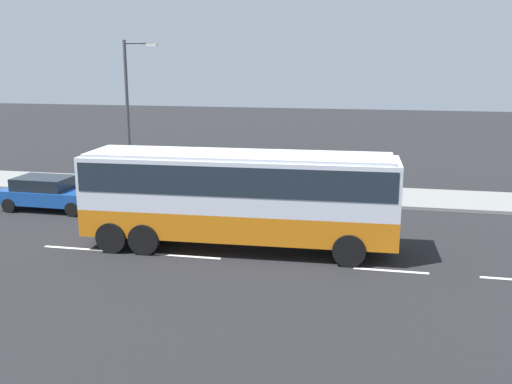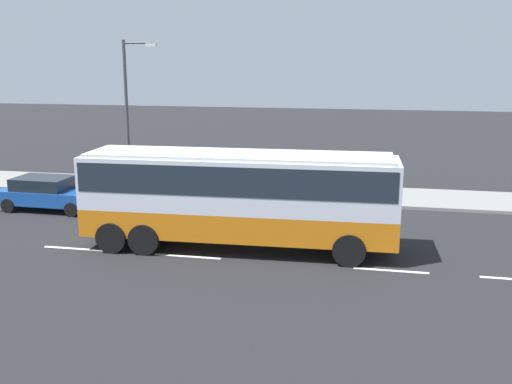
% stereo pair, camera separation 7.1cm
% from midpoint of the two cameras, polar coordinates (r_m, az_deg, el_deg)
% --- Properties ---
extents(ground_plane, '(120.00, 120.00, 0.00)m').
position_cam_midpoint_polar(ground_plane, '(22.38, -4.60, -4.58)').
color(ground_plane, black).
extents(sidewalk_curb, '(80.00, 4.00, 0.15)m').
position_cam_midpoint_polar(sidewalk_curb, '(29.89, -0.34, 0.10)').
color(sidewalk_curb, gray).
rests_on(sidewalk_curb, ground_plane).
extents(lane_centreline, '(42.26, 0.16, 0.01)m').
position_cam_midpoint_polar(lane_centreline, '(19.65, 4.74, -7.09)').
color(lane_centreline, white).
rests_on(lane_centreline, ground_plane).
extents(coach_bus, '(11.18, 3.00, 3.49)m').
position_cam_midpoint_polar(coach_bus, '(20.62, -1.83, 0.17)').
color(coach_bus, orange).
rests_on(coach_bus, ground_plane).
extents(car_blue_saloon, '(4.45, 2.08, 1.49)m').
position_cam_midpoint_polar(car_blue_saloon, '(28.01, -19.73, -0.05)').
color(car_blue_saloon, '#194799').
rests_on(car_blue_saloon, ground_plane).
extents(pedestrian_near_curb, '(0.32, 0.32, 1.68)m').
position_cam_midpoint_polar(pedestrian_near_curb, '(29.22, 2.97, 1.87)').
color(pedestrian_near_curb, brown).
rests_on(pedestrian_near_curb, sidewalk_curb).
extents(street_lamp, '(1.74, 0.24, 7.44)m').
position_cam_midpoint_polar(street_lamp, '(29.34, -12.32, 8.09)').
color(street_lamp, '#47474C').
rests_on(street_lamp, sidewalk_curb).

